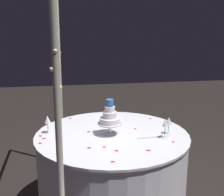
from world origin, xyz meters
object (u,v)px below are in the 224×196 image
at_px(wine_glass_0, 47,120).
at_px(cake_knife, 156,137).
at_px(decorative_arch, 59,71).
at_px(wine_glass_1, 169,122).
at_px(tiered_cake, 110,118).
at_px(wine_glass_2, 165,124).
at_px(main_table, 112,173).

xyz_separation_m(wine_glass_0, cake_knife, (-0.27, -0.95, -0.12)).
bearing_deg(decorative_arch, wine_glass_1, -94.43).
bearing_deg(wine_glass_0, wine_glass_1, -100.32).
distance_m(decorative_arch, wine_glass_1, 1.09).
height_order(wine_glass_0, wine_glass_1, wine_glass_0).
relative_size(decorative_arch, wine_glass_0, 13.12).
bearing_deg(tiered_cake, cake_knife, -109.95).
height_order(wine_glass_2, cake_knife, wine_glass_2).
bearing_deg(main_table, wine_glass_1, -98.35).
relative_size(wine_glass_1, wine_glass_2, 0.91).
xyz_separation_m(decorative_arch, main_table, (-0.00, -0.46, -0.99)).
relative_size(decorative_arch, tiered_cake, 6.68).
bearing_deg(wine_glass_0, tiered_cake, -102.76).
bearing_deg(decorative_arch, cake_knife, -99.94).
height_order(decorative_arch, tiered_cake, decorative_arch).
distance_m(tiered_cake, cake_knife, 0.45).
bearing_deg(wine_glass_1, main_table, 81.65).
xyz_separation_m(tiered_cake, wine_glass_2, (-0.17, -0.47, -0.03)).
bearing_deg(tiered_cake, wine_glass_1, -97.72).
bearing_deg(cake_knife, wine_glass_0, 74.20).
relative_size(decorative_arch, wine_glass_1, 13.66).
xyz_separation_m(main_table, wine_glass_1, (-0.08, -0.51, 0.51)).
bearing_deg(wine_glass_0, main_table, -102.04).
bearing_deg(wine_glass_1, wine_glass_2, 144.77).
relative_size(tiered_cake, cake_knife, 1.12).
distance_m(decorative_arch, wine_glass_0, 0.51).
bearing_deg(decorative_arch, main_table, -90.00).
distance_m(wine_glass_1, cake_knife, 0.19).
xyz_separation_m(wine_glass_1, cake_knife, (-0.07, 0.14, -0.11)).
height_order(main_table, wine_glass_0, wine_glass_0).
xyz_separation_m(main_table, tiered_cake, (-0.00, 0.02, 0.55)).
xyz_separation_m(wine_glass_0, wine_glass_2, (-0.29, -1.03, 0.01)).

